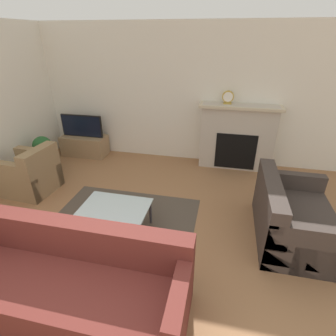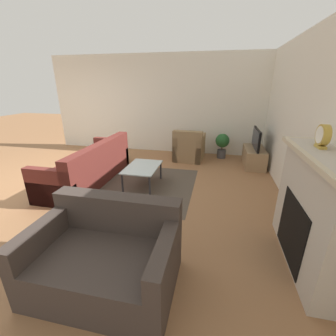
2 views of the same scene
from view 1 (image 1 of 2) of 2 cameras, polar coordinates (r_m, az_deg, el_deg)
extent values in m
cube|color=silver|center=(5.52, 0.90, 15.55)|extent=(8.48, 0.06, 2.70)
cube|color=#4C4238|center=(3.91, -10.38, -12.28)|extent=(2.10, 1.80, 0.00)
cube|color=#BCB2A3|center=(5.41, 14.73, 6.57)|extent=(1.41, 0.37, 1.28)
cube|color=black|center=(5.32, 14.46, 3.45)|extent=(0.78, 0.01, 0.72)
cube|color=beige|center=(5.20, 15.54, 12.80)|extent=(1.53, 0.43, 0.05)
cube|color=#997A56|center=(6.22, -17.64, 4.72)|extent=(0.99, 0.46, 0.44)
cube|color=black|center=(6.07, -18.24, 8.71)|extent=(0.93, 0.05, 0.48)
cube|color=black|center=(6.05, -18.36, 8.63)|extent=(0.89, 0.01, 0.44)
cube|color=#5B231E|center=(2.98, -20.96, -24.13)|extent=(2.34, 0.85, 0.42)
cube|color=#5B231E|center=(2.87, -18.89, -14.25)|extent=(2.34, 0.20, 0.40)
cube|color=#5B231E|center=(2.58, 2.58, -28.19)|extent=(0.14, 0.85, 0.66)
cube|color=#3D332D|center=(3.91, 25.76, -11.01)|extent=(0.93, 1.37, 0.42)
cube|color=#3D332D|center=(3.61, 21.44, -5.50)|extent=(0.20, 1.37, 0.40)
cube|color=#3D332D|center=(3.38, 28.16, -15.65)|extent=(0.93, 0.14, 0.66)
cube|color=#3D332D|center=(4.35, 24.59, -4.85)|extent=(0.93, 0.14, 0.66)
cube|color=#8C704C|center=(5.14, -28.00, -2.22)|extent=(0.89, 0.79, 0.42)
cube|color=#8C704C|center=(4.76, -26.23, 1.51)|extent=(0.25, 0.75, 0.40)
cube|color=#8C704C|center=(5.28, -26.18, 0.41)|extent=(0.85, 0.19, 0.66)
cube|color=#8C704C|center=(4.91, -30.55, -2.59)|extent=(0.85, 0.19, 0.66)
cylinder|color=#333338|center=(3.71, -18.74, -12.13)|extent=(0.04, 0.04, 0.38)
cylinder|color=#333338|center=(3.41, -6.35, -14.63)|extent=(0.04, 0.04, 0.38)
cylinder|color=#333338|center=(4.07, -15.13, -7.74)|extent=(0.04, 0.04, 0.38)
cylinder|color=#333338|center=(3.79, -3.85, -9.53)|extent=(0.04, 0.04, 0.38)
cube|color=silver|center=(3.60, -11.46, -8.37)|extent=(0.90, 0.60, 0.02)
cylinder|color=#47474C|center=(5.93, -24.99, 1.15)|extent=(0.23, 0.23, 0.22)
cylinder|color=#4C3823|center=(5.87, -25.30, 2.63)|extent=(0.03, 0.03, 0.11)
sphere|color=#235628|center=(5.80, -25.69, 4.44)|extent=(0.37, 0.37, 0.37)
cube|color=#B79338|center=(5.22, 12.79, 13.60)|extent=(0.15, 0.07, 0.03)
cylinder|color=#B79338|center=(5.19, 12.93, 14.92)|extent=(0.22, 0.07, 0.22)
cylinder|color=white|center=(5.16, 12.92, 14.84)|extent=(0.18, 0.00, 0.18)
camera|label=2|loc=(4.81, 46.41, 12.55)|focal=24.00mm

